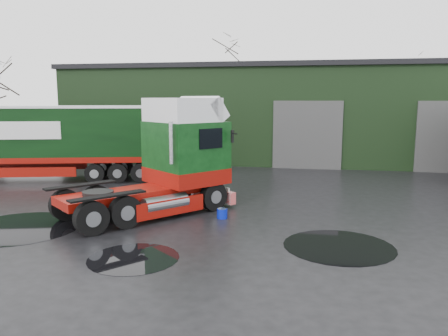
# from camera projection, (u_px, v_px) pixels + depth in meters

# --- Properties ---
(ground) EXTENTS (100.00, 100.00, 0.00)m
(ground) POSITION_uv_depth(u_px,v_px,m) (235.00, 241.00, 12.77)
(ground) COLOR black
(warehouse) EXTENTS (32.40, 12.40, 6.30)m
(warehouse) POSITION_uv_depth(u_px,v_px,m) (308.00, 112.00, 31.31)
(warehouse) COLOR black
(warehouse) RESTS_ON ground
(hero_tractor) EXTENTS (6.51, 7.03, 4.19)m
(hero_tractor) POSITION_uv_depth(u_px,v_px,m) (141.00, 157.00, 15.27)
(hero_tractor) COLOR #0B3710
(hero_tractor) RESTS_ON ground
(trailer_left) EXTENTS (12.48, 5.63, 3.81)m
(trailer_left) POSITION_uv_depth(u_px,v_px,m) (38.00, 143.00, 21.97)
(trailer_left) COLOR silver
(trailer_left) RESTS_ON ground
(wash_bucket) EXTENTS (0.42, 0.42, 0.34)m
(wash_bucket) POSITION_uv_depth(u_px,v_px,m) (222.00, 213.00, 15.15)
(wash_bucket) COLOR #0718AB
(wash_bucket) RESTS_ON ground
(tree_back_a) EXTENTS (4.40, 4.40, 9.50)m
(tree_back_a) POSITION_uv_depth(u_px,v_px,m) (225.00, 92.00, 42.24)
(tree_back_a) COLOR black
(tree_back_a) RESTS_ON ground
(tree_back_b) EXTENTS (4.40, 4.40, 7.50)m
(tree_back_b) POSITION_uv_depth(u_px,v_px,m) (398.00, 103.00, 39.43)
(tree_back_b) COLOR black
(tree_back_b) RESTS_ON ground
(puddle_0) EXTENTS (2.38, 2.38, 0.01)m
(puddle_0) POSITION_uv_depth(u_px,v_px,m) (134.00, 258.00, 11.35)
(puddle_0) COLOR black
(puddle_0) RESTS_ON ground
(puddle_1) EXTENTS (3.11, 3.11, 0.01)m
(puddle_1) POSITION_uv_depth(u_px,v_px,m) (339.00, 246.00, 12.27)
(puddle_1) COLOR black
(puddle_1) RESTS_ON ground
(puddle_2) EXTENTS (3.89, 3.89, 0.01)m
(puddle_2) POSITION_uv_depth(u_px,v_px,m) (19.00, 228.00, 14.04)
(puddle_2) COLOR black
(puddle_2) RESTS_ON ground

